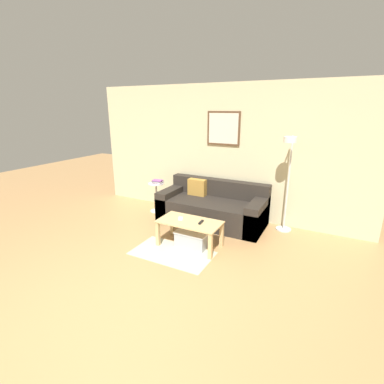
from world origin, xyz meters
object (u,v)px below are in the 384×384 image
(floor_lamp, at_px, (288,171))
(book_stack, at_px, (158,182))
(coffee_table, at_px, (190,226))
(side_table, at_px, (156,195))
(storage_bin, at_px, (193,238))
(couch, at_px, (212,208))
(cell_phone, at_px, (181,218))
(remote_control, at_px, (201,222))

(floor_lamp, relative_size, book_stack, 7.62)
(coffee_table, bearing_deg, book_stack, 141.16)
(coffee_table, xyz_separation_m, book_stack, (-1.31, 1.06, 0.31))
(coffee_table, bearing_deg, floor_lamp, 44.10)
(side_table, distance_m, book_stack, 0.28)
(coffee_table, distance_m, storage_bin, 0.22)
(storage_bin, relative_size, side_table, 0.84)
(couch, distance_m, side_table, 1.27)
(storage_bin, height_order, floor_lamp, floor_lamp)
(floor_lamp, distance_m, cell_phone, 1.93)
(couch, xyz_separation_m, book_stack, (-1.24, 0.00, 0.37))
(side_table, bearing_deg, floor_lamp, 3.04)
(couch, distance_m, cell_phone, 1.05)
(storage_bin, xyz_separation_m, floor_lamp, (1.17, 1.15, 0.99))
(couch, bearing_deg, cell_phone, -95.57)
(storage_bin, height_order, cell_phone, cell_phone)
(book_stack, bearing_deg, coffee_table, -38.84)
(storage_bin, relative_size, floor_lamp, 0.31)
(remote_control, bearing_deg, floor_lamp, 43.39)
(couch, bearing_deg, storage_bin, -83.66)
(couch, relative_size, storage_bin, 3.83)
(couch, height_order, floor_lamp, floor_lamp)
(storage_bin, distance_m, side_table, 1.73)
(book_stack, bearing_deg, floor_lamp, 2.64)
(coffee_table, relative_size, book_stack, 4.46)
(remote_control, bearing_deg, storage_bin, 175.78)
(storage_bin, bearing_deg, book_stack, 142.70)
(remote_control, xyz_separation_m, cell_phone, (-0.36, -0.01, -0.01))
(coffee_table, distance_m, remote_control, 0.21)
(storage_bin, xyz_separation_m, remote_control, (0.14, 0.00, 0.30))
(coffee_table, xyz_separation_m, side_table, (-1.34, 1.04, 0.03))
(book_stack, bearing_deg, side_table, -143.77)
(cell_phone, bearing_deg, side_table, 111.42)
(storage_bin, bearing_deg, floor_lamp, 44.35)
(remote_control, bearing_deg, book_stack, 140.81)
(coffee_table, height_order, remote_control, remote_control)
(book_stack, distance_m, cell_phone, 1.55)
(coffee_table, height_order, floor_lamp, floor_lamp)
(storage_bin, distance_m, remote_control, 0.34)
(coffee_table, bearing_deg, couch, 94.10)
(side_table, relative_size, cell_phone, 4.40)
(book_stack, distance_m, remote_control, 1.83)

